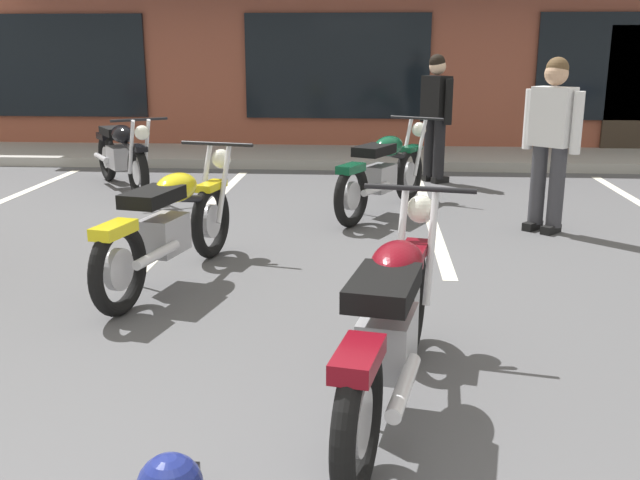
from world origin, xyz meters
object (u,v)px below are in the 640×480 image
(person_by_back_row, at_px, (551,135))
(motorcycle_foreground_classic, at_px, (392,321))
(motorcycle_black_cruiser, at_px, (384,171))
(motorcycle_red_sportbike, at_px, (121,154))
(motorcycle_green_cafe_racer, at_px, (171,224))
(person_in_black_shirt, at_px, (436,111))

(person_by_back_row, bearing_deg, motorcycle_foreground_classic, -113.16)
(motorcycle_black_cruiser, bearing_deg, motorcycle_red_sportbike, 161.92)
(motorcycle_red_sportbike, bearing_deg, person_by_back_row, -19.82)
(motorcycle_foreground_classic, height_order, person_by_back_row, person_by_back_row)
(motorcycle_red_sportbike, distance_m, person_by_back_row, 5.20)
(motorcycle_foreground_classic, xyz_separation_m, person_by_back_row, (1.59, 3.73, 0.49))
(motorcycle_green_cafe_racer, relative_size, person_by_back_row, 1.24)
(motorcycle_foreground_classic, distance_m, motorcycle_red_sportbike, 6.39)
(motorcycle_black_cruiser, bearing_deg, motorcycle_green_cafe_racer, -123.21)
(motorcycle_green_cafe_racer, bearing_deg, motorcycle_black_cruiser, 56.79)
(motorcycle_foreground_classic, height_order, person_in_black_shirt, person_in_black_shirt)
(person_by_back_row, bearing_deg, motorcycle_red_sportbike, 160.18)
(motorcycle_red_sportbike, bearing_deg, motorcycle_green_cafe_racer, -65.41)
(motorcycle_black_cruiser, relative_size, motorcycle_green_cafe_racer, 0.94)
(motorcycle_green_cafe_racer, bearing_deg, person_in_black_shirt, 62.15)
(motorcycle_foreground_classic, relative_size, motorcycle_red_sportbike, 1.14)
(motorcycle_green_cafe_racer, xyz_separation_m, person_by_back_row, (3.23, 1.83, 0.49))
(motorcycle_foreground_classic, xyz_separation_m, person_in_black_shirt, (0.71, 6.33, 0.49))
(motorcycle_foreground_classic, height_order, motorcycle_green_cafe_racer, same)
(motorcycle_foreground_classic, height_order, motorcycle_red_sportbike, same)
(person_in_black_shirt, bearing_deg, motorcycle_foreground_classic, -96.37)
(motorcycle_foreground_classic, distance_m, person_by_back_row, 4.08)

